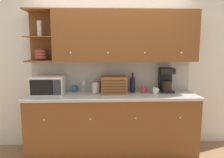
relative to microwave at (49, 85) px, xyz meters
name	(u,v)px	position (x,y,z in m)	size (l,w,h in m)	color
ground_plane	(112,143)	(1.00, 0.23, -1.09)	(24.00, 24.00, 0.00)	#896647
wall_back	(111,69)	(1.00, 0.26, 0.21)	(5.03, 0.06, 2.60)	silver
counter_unit	(112,123)	(1.00, -0.07, -0.61)	(2.65, 0.62, 0.94)	brown
backsplash_panel	(111,76)	(1.00, 0.22, 0.11)	(2.63, 0.01, 0.51)	#B7B2A8
upper_cabinets	(122,36)	(1.16, 0.04, 0.75)	(2.63, 0.39, 0.78)	brown
microwave	(49,85)	(0.00, 0.00, 0.00)	(0.49, 0.41, 0.29)	silver
mug	(75,89)	(0.38, 0.15, -0.09)	(0.10, 0.09, 0.10)	#38669E
wine_glass	(84,84)	(0.53, 0.15, -0.01)	(0.07, 0.07, 0.19)	silver
storage_canister	(96,87)	(0.73, 0.09, -0.05)	(0.14, 0.14, 0.18)	silver
bread_box	(114,85)	(1.03, 0.01, -0.01)	(0.40, 0.27, 0.27)	brown
wine_bottle	(133,84)	(1.33, 0.07, 0.00)	(0.08, 0.08, 0.32)	black
mug_blue_second	(144,90)	(1.51, 0.02, -0.09)	(0.09, 0.08, 0.11)	#B73D38
mug_patterned_third	(156,91)	(1.69, -0.04, -0.10)	(0.10, 0.09, 0.10)	silver
coffee_maker	(166,80)	(1.89, 0.09, 0.05)	(0.22, 0.23, 0.39)	black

